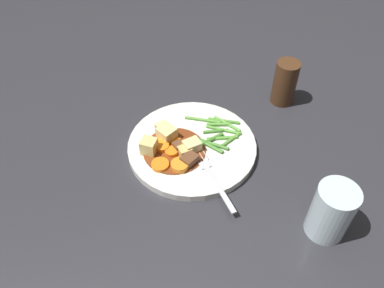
# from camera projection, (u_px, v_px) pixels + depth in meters

# --- Properties ---
(ground_plane) EXTENTS (3.00, 3.00, 0.00)m
(ground_plane) POSITION_uv_depth(u_px,v_px,m) (192.00, 149.00, 0.82)
(ground_plane) COLOR #2D2D33
(dinner_plate) EXTENTS (0.27, 0.27, 0.02)m
(dinner_plate) POSITION_uv_depth(u_px,v_px,m) (192.00, 147.00, 0.81)
(dinner_plate) COLOR white
(dinner_plate) RESTS_ON ground_plane
(stew_sauce) EXTENTS (0.13, 0.13, 0.00)m
(stew_sauce) POSITION_uv_depth(u_px,v_px,m) (174.00, 150.00, 0.79)
(stew_sauce) COLOR brown
(stew_sauce) RESTS_ON dinner_plate
(carrot_slice_0) EXTENTS (0.04, 0.04, 0.01)m
(carrot_slice_0) POSITION_uv_depth(u_px,v_px,m) (162.00, 147.00, 0.79)
(carrot_slice_0) COLOR orange
(carrot_slice_0) RESTS_ON dinner_plate
(carrot_slice_1) EXTENTS (0.05, 0.05, 0.01)m
(carrot_slice_1) POSITION_uv_depth(u_px,v_px,m) (159.00, 164.00, 0.77)
(carrot_slice_1) COLOR orange
(carrot_slice_1) RESTS_ON dinner_plate
(carrot_slice_2) EXTENTS (0.03, 0.03, 0.01)m
(carrot_slice_2) POSITION_uv_depth(u_px,v_px,m) (171.00, 152.00, 0.78)
(carrot_slice_2) COLOR orange
(carrot_slice_2) RESTS_ON dinner_plate
(carrot_slice_3) EXTENTS (0.04, 0.04, 0.01)m
(carrot_slice_3) POSITION_uv_depth(u_px,v_px,m) (176.00, 142.00, 0.81)
(carrot_slice_3) COLOR orange
(carrot_slice_3) RESTS_ON dinner_plate
(carrot_slice_4) EXTENTS (0.05, 0.05, 0.01)m
(carrot_slice_4) POSITION_uv_depth(u_px,v_px,m) (180.00, 166.00, 0.76)
(carrot_slice_4) COLOR orange
(carrot_slice_4) RESTS_ON dinner_plate
(carrot_slice_5) EXTENTS (0.05, 0.05, 0.01)m
(carrot_slice_5) POSITION_uv_depth(u_px,v_px,m) (156.00, 145.00, 0.80)
(carrot_slice_5) COLOR orange
(carrot_slice_5) RESTS_ON dinner_plate
(potato_chunk_0) EXTENTS (0.04, 0.04, 0.02)m
(potato_chunk_0) POSITION_uv_depth(u_px,v_px,m) (192.00, 146.00, 0.79)
(potato_chunk_0) COLOR #EAD68C
(potato_chunk_0) RESTS_ON dinner_plate
(potato_chunk_1) EXTENTS (0.03, 0.03, 0.02)m
(potato_chunk_1) POSITION_uv_depth(u_px,v_px,m) (185.00, 151.00, 0.78)
(potato_chunk_1) COLOR #DBBC6B
(potato_chunk_1) RESTS_ON dinner_plate
(potato_chunk_2) EXTENTS (0.04, 0.04, 0.03)m
(potato_chunk_2) POSITION_uv_depth(u_px,v_px,m) (149.00, 146.00, 0.78)
(potato_chunk_2) COLOR #E5CC7A
(potato_chunk_2) RESTS_ON dinner_plate
(potato_chunk_3) EXTENTS (0.03, 0.03, 0.03)m
(potato_chunk_3) POSITION_uv_depth(u_px,v_px,m) (164.00, 130.00, 0.82)
(potato_chunk_3) COLOR #EAD68C
(potato_chunk_3) RESTS_ON dinner_plate
(potato_chunk_4) EXTENTS (0.03, 0.03, 0.03)m
(potato_chunk_4) POSITION_uv_depth(u_px,v_px,m) (167.00, 134.00, 0.81)
(potato_chunk_4) COLOR #EAD68C
(potato_chunk_4) RESTS_ON dinner_plate
(meat_chunk_0) EXTENTS (0.03, 0.03, 0.02)m
(meat_chunk_0) POSITION_uv_depth(u_px,v_px,m) (189.00, 160.00, 0.77)
(meat_chunk_0) COLOR brown
(meat_chunk_0) RESTS_ON dinner_plate
(meat_chunk_1) EXTENTS (0.02, 0.03, 0.02)m
(meat_chunk_1) POSITION_uv_depth(u_px,v_px,m) (179.00, 147.00, 0.79)
(meat_chunk_1) COLOR brown
(meat_chunk_1) RESTS_ON dinner_plate
(green_bean_0) EXTENTS (0.08, 0.02, 0.01)m
(green_bean_0) POSITION_uv_depth(u_px,v_px,m) (208.00, 141.00, 0.81)
(green_bean_0) COLOR #4C8E33
(green_bean_0) RESTS_ON dinner_plate
(green_bean_1) EXTENTS (0.04, 0.07, 0.01)m
(green_bean_1) POSITION_uv_depth(u_px,v_px,m) (223.00, 130.00, 0.83)
(green_bean_1) COLOR #66AD42
(green_bean_1) RESTS_ON dinner_plate
(green_bean_2) EXTENTS (0.04, 0.08, 0.01)m
(green_bean_2) POSITION_uv_depth(u_px,v_px,m) (211.00, 143.00, 0.80)
(green_bean_2) COLOR #4C8E33
(green_bean_2) RESTS_ON dinner_plate
(green_bean_3) EXTENTS (0.06, 0.05, 0.01)m
(green_bean_3) POSITION_uv_depth(u_px,v_px,m) (222.00, 138.00, 0.82)
(green_bean_3) COLOR #66AD42
(green_bean_3) RESTS_ON dinner_plate
(green_bean_4) EXTENTS (0.05, 0.04, 0.01)m
(green_bean_4) POSITION_uv_depth(u_px,v_px,m) (216.00, 131.00, 0.83)
(green_bean_4) COLOR #4C8E33
(green_bean_4) RESTS_ON dinner_plate
(green_bean_5) EXTENTS (0.06, 0.01, 0.01)m
(green_bean_5) POSITION_uv_depth(u_px,v_px,m) (231.00, 139.00, 0.81)
(green_bean_5) COLOR #66AD42
(green_bean_5) RESTS_ON dinner_plate
(green_bean_6) EXTENTS (0.05, 0.06, 0.01)m
(green_bean_6) POSITION_uv_depth(u_px,v_px,m) (224.00, 121.00, 0.85)
(green_bean_6) COLOR #599E38
(green_bean_6) RESTS_ON dinner_plate
(green_bean_7) EXTENTS (0.01, 0.07, 0.01)m
(green_bean_7) POSITION_uv_depth(u_px,v_px,m) (227.00, 124.00, 0.85)
(green_bean_7) COLOR #66AD42
(green_bean_7) RESTS_ON dinner_plate
(green_bean_8) EXTENTS (0.02, 0.08, 0.01)m
(green_bean_8) POSITION_uv_depth(u_px,v_px,m) (208.00, 144.00, 0.80)
(green_bean_8) COLOR #4C8E33
(green_bean_8) RESTS_ON dinner_plate
(green_bean_9) EXTENTS (0.04, 0.04, 0.01)m
(green_bean_9) POSITION_uv_depth(u_px,v_px,m) (218.00, 124.00, 0.84)
(green_bean_9) COLOR #66AD42
(green_bean_9) RESTS_ON dinner_plate
(green_bean_10) EXTENTS (0.05, 0.07, 0.01)m
(green_bean_10) POSITION_uv_depth(u_px,v_px,m) (203.00, 120.00, 0.85)
(green_bean_10) COLOR #66AD42
(green_bean_10) RESTS_ON dinner_plate
(fork) EXTENTS (0.07, 0.17, 0.00)m
(fork) POSITION_uv_depth(u_px,v_px,m) (212.00, 176.00, 0.75)
(fork) COLOR silver
(fork) RESTS_ON dinner_plate
(water_glass) EXTENTS (0.07, 0.07, 0.11)m
(water_glass) POSITION_uv_depth(u_px,v_px,m) (331.00, 212.00, 0.65)
(water_glass) COLOR silver
(water_glass) RESTS_ON ground_plane
(pepper_mill) EXTENTS (0.05, 0.05, 0.11)m
(pepper_mill) POSITION_uv_depth(u_px,v_px,m) (285.00, 83.00, 0.89)
(pepper_mill) COLOR #4C2D19
(pepper_mill) RESTS_ON ground_plane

